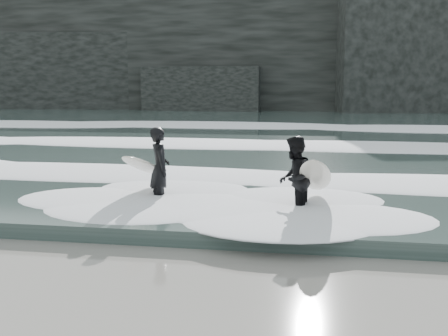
{
  "coord_description": "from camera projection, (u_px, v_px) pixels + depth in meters",
  "views": [
    {
      "loc": [
        2.2,
        -5.95,
        2.83
      ],
      "look_at": [
        0.18,
        5.6,
        1.0
      ],
      "focal_mm": 45.0,
      "sensor_mm": 36.0,
      "label": 1
    }
  ],
  "objects": [
    {
      "name": "surfer_right",
      "position": [
        298.0,
        178.0,
        11.33
      ],
      "size": [
        1.14,
        2.21,
        1.73
      ],
      "color": "black",
      "rests_on": "ground"
    },
    {
      "name": "foam_mid",
      "position": [
        265.0,
        142.0,
        22.11
      ],
      "size": [
        60.0,
        4.0,
        0.24
      ],
      "primitive_type": "ellipsoid",
      "color": "white",
      "rests_on": "sea"
    },
    {
      "name": "ground",
      "position": [
        127.0,
        323.0,
        6.6
      ],
      "size": [
        120.0,
        120.0,
        0.0
      ],
      "primitive_type": "plane",
      "color": "brown",
      "rests_on": "ground"
    },
    {
      "name": "foam_near",
      "position": [
        239.0,
        171.0,
        15.3
      ],
      "size": [
        60.0,
        3.2,
        0.2
      ],
      "primitive_type": "ellipsoid",
      "color": "white",
      "rests_on": "sea"
    },
    {
      "name": "headland",
      "position": [
        299.0,
        56.0,
        50.6
      ],
      "size": [
        70.0,
        9.0,
        10.0
      ],
      "primitive_type": "cube",
      "color": "black",
      "rests_on": "ground"
    },
    {
      "name": "surfer_left",
      "position": [
        156.0,
        168.0,
        12.45
      ],
      "size": [
        1.06,
        2.12,
        1.82
      ],
      "color": "black",
      "rests_on": "ground"
    },
    {
      "name": "foam_far",
      "position": [
        282.0,
        124.0,
        30.86
      ],
      "size": [
        60.0,
        4.8,
        0.3
      ],
      "primitive_type": "ellipsoid",
      "color": "white",
      "rests_on": "sea"
    },
    {
      "name": "sea",
      "position": [
        286.0,
        124.0,
        34.8
      ],
      "size": [
        90.0,
        52.0,
        0.3
      ],
      "primitive_type": "cube",
      "color": "#32433E",
      "rests_on": "ground"
    }
  ]
}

